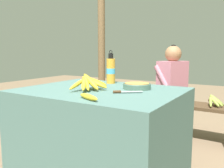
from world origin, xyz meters
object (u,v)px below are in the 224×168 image
(loose_banana_front, at_px, (89,97))
(wooden_bench, at_px, (173,107))
(knife, at_px, (124,92))
(support_post_near, at_px, (101,38))
(seated_vendor, at_px, (169,84))
(serving_bowl, at_px, (137,86))
(banana_bunch_ripe, at_px, (89,82))
(banana_bunch_green, at_px, (214,100))
(water_bottle, at_px, (111,70))

(loose_banana_front, bearing_deg, wooden_bench, 88.44)
(knife, distance_m, support_post_near, 2.12)
(wooden_bench, relative_size, seated_vendor, 1.36)
(serving_bowl, xyz_separation_m, seated_vendor, (-0.08, 1.01, -0.12))
(loose_banana_front, bearing_deg, serving_bowl, 82.84)
(seated_vendor, height_order, support_post_near, support_post_near)
(banana_bunch_ripe, distance_m, banana_bunch_green, 1.48)
(loose_banana_front, distance_m, seated_vendor, 1.55)
(serving_bowl, bearing_deg, wooden_bench, 91.35)
(banana_bunch_green, bearing_deg, serving_bowl, -111.98)
(knife, bearing_deg, loose_banana_front, -140.98)
(banana_bunch_green, bearing_deg, seated_vendor, -177.80)
(serving_bowl, relative_size, loose_banana_front, 1.10)
(loose_banana_front, height_order, banana_bunch_green, loose_banana_front)
(seated_vendor, distance_m, support_post_near, 1.39)
(knife, relative_size, banana_bunch_green, 0.60)
(water_bottle, bearing_deg, support_post_near, 127.38)
(banana_bunch_green, bearing_deg, knife, -108.30)
(wooden_bench, bearing_deg, banana_bunch_ripe, -101.32)
(wooden_bench, xyz_separation_m, banana_bunch_green, (0.44, 0.00, 0.13))
(loose_banana_front, height_order, knife, loose_banana_front)
(serving_bowl, height_order, knife, serving_bowl)
(loose_banana_front, relative_size, wooden_bench, 0.14)
(banana_bunch_ripe, relative_size, banana_bunch_green, 1.13)
(water_bottle, bearing_deg, seated_vendor, 72.24)
(banana_bunch_green, bearing_deg, loose_banana_front, -107.18)
(banana_bunch_ripe, relative_size, support_post_near, 0.14)
(support_post_near, bearing_deg, banana_bunch_ripe, -58.50)
(wooden_bench, distance_m, banana_bunch_green, 0.46)
(seated_vendor, bearing_deg, water_bottle, 90.97)
(banana_bunch_green, distance_m, support_post_near, 1.88)
(water_bottle, distance_m, support_post_near, 1.58)
(serving_bowl, bearing_deg, banana_bunch_green, 68.02)
(serving_bowl, distance_m, knife, 0.22)
(wooden_bench, distance_m, support_post_near, 1.57)
(water_bottle, relative_size, loose_banana_front, 1.53)
(water_bottle, distance_m, knife, 0.54)
(loose_banana_front, bearing_deg, banana_bunch_green, 72.82)
(knife, height_order, banana_bunch_green, knife)
(banana_bunch_ripe, relative_size, water_bottle, 1.13)
(serving_bowl, height_order, seated_vendor, seated_vendor)
(loose_banana_front, distance_m, banana_bunch_green, 1.66)
(water_bottle, bearing_deg, loose_banana_front, -68.19)
(serving_bowl, xyz_separation_m, banana_bunch_green, (0.42, 1.03, -0.26))
(water_bottle, distance_m, banana_bunch_green, 1.20)
(seated_vendor, bearing_deg, wooden_bench, -143.99)
(water_bottle, height_order, support_post_near, support_post_near)
(serving_bowl, relative_size, knife, 1.21)
(banana_bunch_ripe, xyz_separation_m, knife, (0.28, 0.02, -0.05))
(support_post_near, bearing_deg, serving_bowl, -47.40)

